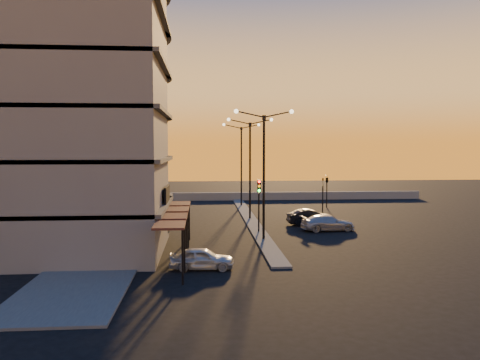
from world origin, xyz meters
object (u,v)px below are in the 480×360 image
object	(u,v)px
car_sedan	(311,217)
car_wagon	(328,223)
car_hatchback	(202,258)
streetlamp_mid	(250,160)
traffic_light_main	(259,197)

from	to	relation	value
car_sedan	car_wagon	size ratio (longest dim) A/B	0.93
car_hatchback	car_wagon	distance (m)	15.20
streetlamp_mid	car_wagon	size ratio (longest dim) A/B	2.15
traffic_light_main	car_hatchback	bearing A→B (deg)	-112.85
traffic_light_main	car_wagon	xyz separation A→B (m)	(5.73, 0.68, -2.25)
car_sedan	traffic_light_main	bearing A→B (deg)	123.53
streetlamp_mid	car_wagon	distance (m)	9.95
car_hatchback	car_wagon	xyz separation A→B (m)	(10.19, 11.28, 0.03)
streetlamp_mid	car_wagon	xyz separation A→B (m)	(5.73, -6.45, -4.95)
traffic_light_main	car_hatchback	size ratio (longest dim) A/B	1.19
car_wagon	car_hatchback	bearing A→B (deg)	132.64
streetlamp_mid	car_hatchback	bearing A→B (deg)	-104.14
car_wagon	traffic_light_main	bearing A→B (deg)	91.53
streetlamp_mid	traffic_light_main	world-z (taller)	streetlamp_mid
traffic_light_main	car_sedan	bearing A→B (deg)	35.31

